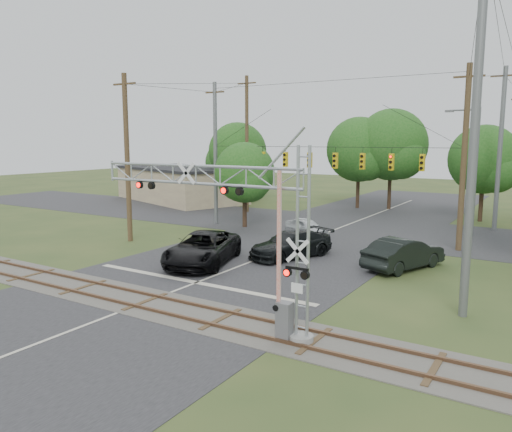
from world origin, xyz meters
The scene contains 14 objects.
ground centered at (0.00, 0.00, 0.00)m, with size 160.00×160.00×0.00m, color #30441F.
road_main centered at (0.00, 10.00, 0.01)m, with size 14.00×90.00×0.02m, color #252427.
road_cross centered at (0.00, 24.00, 0.01)m, with size 90.00×12.00×0.02m, color #252427.
railroad_track centered at (0.00, 2.00, 0.03)m, with size 90.00×3.20×0.17m.
crossing_gantry centered at (4.83, 1.64, 4.15)m, with size 9.49×0.86×6.76m.
traffic_signal_span centered at (0.85, 20.00, 5.69)m, with size 19.34×0.36×11.50m.
pickup_black centered at (-2.08, 8.68, 0.90)m, with size 2.97×6.45×1.79m, color black.
car_dark centered at (1.37, 12.74, 0.79)m, with size 2.22×5.46×1.59m, color black.
sedan_silver centered at (-0.77, 19.16, 0.65)m, with size 1.54×3.83×1.31m, color #B8BCC0.
suv_dark centered at (7.81, 13.60, 0.85)m, with size 1.81×5.18×1.71m, color black.
commercial_building centered at (-22.63, 30.86, 1.94)m, with size 18.46×13.60×3.86m.
streetlight centered at (9.11, 26.46, 5.19)m, with size 2.48×0.26×9.28m.
utility_poles centered at (2.67, 21.56, 6.36)m, with size 25.06×28.53×14.41m.
treeline centered at (2.27, 32.89, 5.65)m, with size 54.38×28.89×10.00m.
Camera 1 is at (14.94, -12.98, 6.93)m, focal length 35.00 mm.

